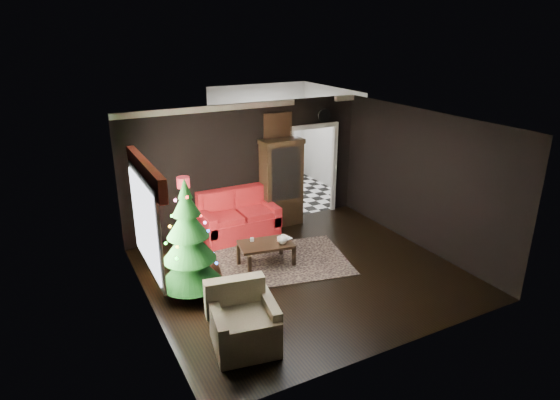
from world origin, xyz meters
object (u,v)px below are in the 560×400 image
wall_clock (324,116)px  kitchen_table (278,186)px  loveseat (239,215)px  curio_cabinet (281,184)px  armchair (244,319)px  coffee_table (266,254)px  teapot (282,239)px  floor_lamp (186,216)px  christmas_tree (189,240)px

wall_clock → kitchen_table: bearing=113.7°
loveseat → curio_cabinet: bearing=10.8°
armchair → coffee_table: 2.47m
coffee_table → wall_clock: size_ratio=3.13×
coffee_table → teapot: size_ratio=5.05×
curio_cabinet → armchair: 4.56m
floor_lamp → teapot: (1.44, -1.33, -0.27)m
coffee_table → teapot: 0.45m
curio_cabinet → kitchen_table: curio_cabinet is taller
floor_lamp → kitchen_table: (3.04, 1.96, -0.46)m
teapot → wall_clock: wall_clock is taller
coffee_table → kitchen_table: 3.63m
christmas_tree → wall_clock: size_ratio=6.19×
coffee_table → teapot: bearing=-34.2°
floor_lamp → coffee_table: 1.75m
wall_clock → teapot: bearing=-136.6°
curio_cabinet → christmas_tree: 3.53m
christmas_tree → wall_clock: 4.81m
floor_lamp → kitchen_table: bearing=32.8°
floor_lamp → christmas_tree: size_ratio=0.79×
floor_lamp → kitchen_table: size_ratio=2.10×
floor_lamp → coffee_table: (1.18, -1.15, -0.59)m
armchair → teapot: bearing=59.5°
wall_clock → coffee_table: bearing=-142.4°
wall_clock → curio_cabinet: bearing=-171.5°
loveseat → kitchen_table: (1.80, 1.65, -0.12)m
floor_lamp → kitchen_table: 3.65m
coffee_table → christmas_tree: bearing=-164.6°
coffee_table → wall_clock: bearing=37.6°
curio_cabinet → wall_clock: size_ratio=5.94×
curio_cabinet → floor_lamp: size_ratio=1.21×
christmas_tree → wall_clock: (4.01, 2.30, 1.33)m
loveseat → wall_clock: wall_clock is taller
coffee_table → floor_lamp: bearing=135.6°
loveseat → coffee_table: bearing=-92.5°
floor_lamp → christmas_tree: christmas_tree is taller
christmas_tree → wall_clock: bearing=29.8°
loveseat → floor_lamp: 1.32m
loveseat → curio_cabinet: 1.25m
curio_cabinet → coffee_table: size_ratio=1.90×
christmas_tree → curio_cabinet: bearing=37.0°
kitchen_table → floor_lamp: bearing=-147.2°
loveseat → christmas_tree: (-1.66, -1.90, 0.55)m
loveseat → armchair: 3.80m
armchair → teapot: armchair is taller
kitchen_table → curio_cabinet: bearing=-114.4°
loveseat → coffee_table: 1.49m
loveseat → wall_clock: 3.04m
teapot → curio_cabinet: bearing=62.9°
loveseat → coffee_table: loveseat is taller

